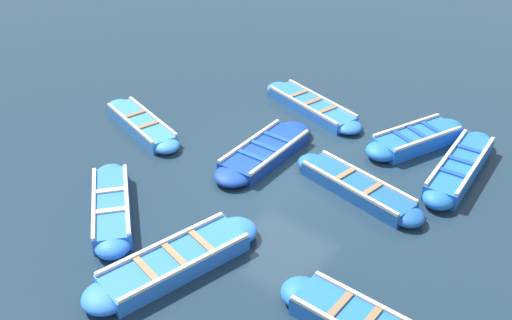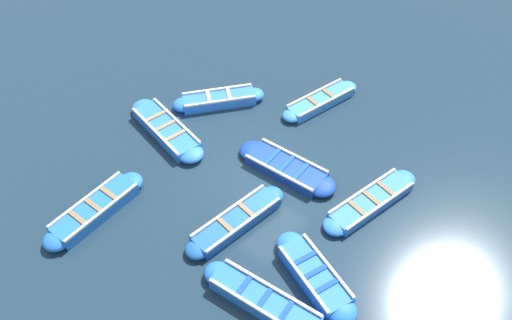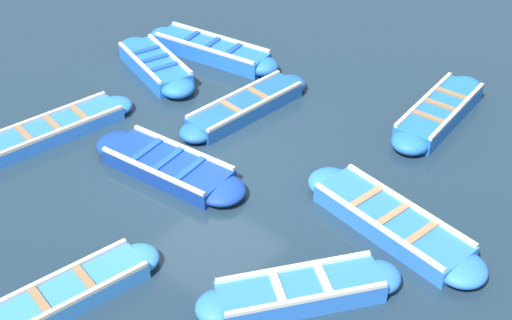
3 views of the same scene
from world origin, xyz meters
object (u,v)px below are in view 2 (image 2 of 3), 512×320
boat_mid_row (315,276)px  boat_tucked (95,210)px  boat_drifting (236,221)px  boat_bow_out (320,101)px  boat_end_of_row (265,302)px  boat_stern_in (286,168)px  boat_outer_right (166,129)px  boat_broadside (219,100)px  boat_near_quay (371,201)px

boat_mid_row → boat_tucked: size_ratio=0.91×
boat_drifting → boat_bow_out: (-6.25, -1.22, -0.01)m
boat_tucked → boat_bow_out: size_ratio=1.02×
boat_end_of_row → boat_drifting: 2.77m
boat_stern_in → boat_outer_right: (1.24, -4.39, 0.02)m
boat_end_of_row → boat_broadside: (-5.39, -6.51, -0.01)m
boat_mid_row → boat_end_of_row: 1.58m
boat_mid_row → boat_broadside: boat_mid_row is taller
boat_end_of_row → boat_outer_right: boat_end_of_row is taller
boat_bow_out → boat_broadside: bearing=-51.3°
boat_stern_in → boat_near_quay: boat_stern_in is taller
boat_outer_right → boat_near_quay: bearing=103.7°
boat_mid_row → boat_end_of_row: (1.47, -0.58, 0.00)m
boat_drifting → boat_bow_out: size_ratio=1.04×
boat_end_of_row → boat_broadside: boat_end_of_row is taller
boat_tucked → boat_bow_out: bearing=164.7°
boat_drifting → boat_near_quay: boat_drifting is taller
boat_bow_out → boat_near_quay: bearing=52.5°
boat_end_of_row → boat_stern_in: boat_end_of_row is taller
boat_near_quay → boat_broadside: boat_broadside is taller
boat_end_of_row → boat_tucked: 5.96m
boat_end_of_row → boat_drifting: (-1.53, -2.31, -0.03)m
boat_tucked → boat_near_quay: (-5.64, 6.32, -0.05)m
boat_outer_right → boat_end_of_row: bearing=66.5°
boat_bow_out → boat_outer_right: 5.84m
boat_tucked → boat_stern_in: size_ratio=0.99×
boat_mid_row → boat_broadside: (-3.92, -7.09, -0.01)m
boat_drifting → boat_outer_right: bearing=-107.7°
boat_drifting → boat_near_quay: bearing=139.8°
boat_drifting → boat_broadside: bearing=-132.6°
boat_mid_row → boat_bow_out: 7.53m
boat_broadside → boat_drifting: bearing=47.4°
boat_mid_row → boat_outer_right: size_ratio=0.81×
boat_end_of_row → boat_broadside: bearing=-129.6°
boat_tucked → boat_broadside: (-6.27, -0.61, -0.01)m
boat_outer_right → boat_stern_in: bearing=105.7°
boat_near_quay → boat_end_of_row: bearing=-5.1°
boat_tucked → boat_stern_in: bearing=146.0°
boat_tucked → boat_broadside: 6.30m
boat_drifting → boat_end_of_row: bearing=56.4°
boat_broadside → boat_bow_out: bearing=128.7°
boat_bow_out → boat_end_of_row: bearing=24.3°
boat_end_of_row → boat_bow_out: size_ratio=1.09×
boat_tucked → boat_stern_in: boat_tucked is taller
boat_end_of_row → boat_outer_right: size_ratio=0.95×
boat_drifting → boat_stern_in: 2.69m
boat_near_quay → boat_broadside: (-0.63, -6.93, 0.04)m
boat_drifting → boat_near_quay: (-3.23, 2.73, -0.02)m
boat_mid_row → boat_broadside: size_ratio=1.04×
boat_mid_row → boat_drifting: bearing=-91.2°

